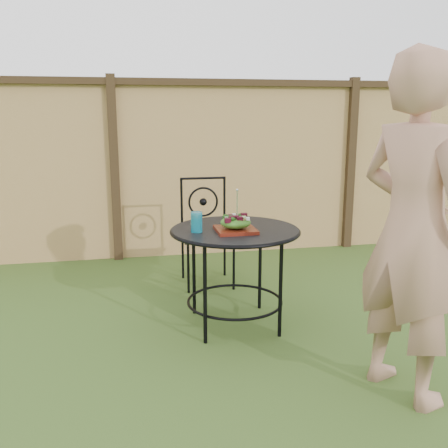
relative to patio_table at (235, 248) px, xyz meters
name	(u,v)px	position (x,y,z in m)	size (l,w,h in m)	color
ground	(306,334)	(0.46, -0.26, -0.59)	(60.00, 60.00, 0.00)	#284817
fence	(237,167)	(0.46, 1.93, 0.36)	(8.00, 0.12, 1.90)	tan
patio_table	(235,248)	(0.00, 0.00, 0.00)	(0.92, 0.92, 0.72)	black
patio_chair	(206,228)	(-0.05, 0.98, -0.08)	(0.46, 0.46, 0.95)	black
diner	(413,231)	(0.72, -1.06, 0.34)	(0.67, 0.44, 1.84)	tan
salad_plate	(236,230)	(-0.02, -0.08, 0.15)	(0.27, 0.27, 0.02)	#46110A
salad	(236,222)	(-0.02, -0.08, 0.20)	(0.21, 0.21, 0.08)	#235614
fork	(237,204)	(-0.01, -0.08, 0.33)	(0.01, 0.01, 0.18)	silver
drinking_glass	(197,222)	(-0.28, -0.04, 0.21)	(0.08, 0.08, 0.14)	#0B718A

